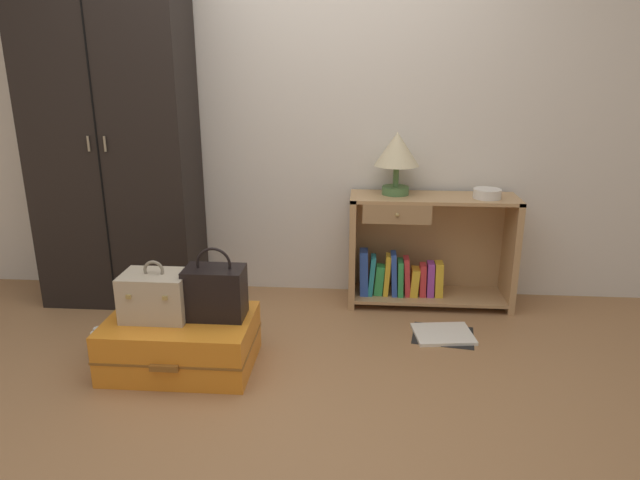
{
  "coord_description": "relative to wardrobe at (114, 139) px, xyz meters",
  "views": [
    {
      "loc": [
        0.43,
        -2.28,
        1.53
      ],
      "look_at": [
        0.19,
        0.84,
        0.55
      ],
      "focal_mm": 32.05,
      "sensor_mm": 36.0,
      "label": 1
    }
  ],
  "objects": [
    {
      "name": "handbag",
      "position": [
        0.82,
        -0.83,
        -0.66
      ],
      "size": [
        0.3,
        0.19,
        0.37
      ],
      "color": "black",
      "rests_on": "suitcase_large"
    },
    {
      "name": "bookshelf",
      "position": [
        1.96,
        0.06,
        -0.73
      ],
      "size": [
        1.05,
        0.35,
        0.73
      ],
      "color": "tan",
      "rests_on": "ground_plane"
    },
    {
      "name": "train_case",
      "position": [
        0.52,
        -0.87,
        -0.68
      ],
      "size": [
        0.33,
        0.24,
        0.31
      ],
      "color": "#B7A88E",
      "rests_on": "suitcase_large"
    },
    {
      "name": "wardrobe",
      "position": [
        0.0,
        0.0,
        0.0
      ],
      "size": [
        0.98,
        0.47,
        2.14
      ],
      "color": "black",
      "rests_on": "ground_plane"
    },
    {
      "name": "suitcase_large",
      "position": [
        0.64,
        -0.88,
        -0.93
      ],
      "size": [
        0.75,
        0.54,
        0.27
      ],
      "color": "orange",
      "rests_on": "ground_plane"
    },
    {
      "name": "bottle",
      "position": [
        0.18,
        -0.84,
        -0.99
      ],
      "size": [
        0.08,
        0.08,
        0.18
      ],
      "color": "white",
      "rests_on": "ground_plane"
    },
    {
      "name": "open_book_on_floor",
      "position": [
        2.05,
        -0.42,
        -1.06
      ],
      "size": [
        0.39,
        0.34,
        0.02
      ],
      "color": "white",
      "rests_on": "ground_plane"
    },
    {
      "name": "table_lamp",
      "position": [
        1.77,
        0.09,
        -0.08
      ],
      "size": [
        0.28,
        0.28,
        0.39
      ],
      "color": "#4C7542",
      "rests_on": "bookshelf"
    },
    {
      "name": "ground_plane",
      "position": [
        1.14,
        -1.2,
        -1.07
      ],
      "size": [
        9.0,
        9.0,
        0.0
      ],
      "primitive_type": "plane",
      "color": "#9E7047"
    },
    {
      "name": "bowl",
      "position": [
        2.33,
        0.02,
        -0.32
      ],
      "size": [
        0.17,
        0.17,
        0.06
      ],
      "primitive_type": "cylinder",
      "color": "silver",
      "rests_on": "bookshelf"
    },
    {
      "name": "back_wall",
      "position": [
        1.14,
        0.3,
        0.23
      ],
      "size": [
        6.4,
        0.1,
        2.6
      ],
      "primitive_type": "cube",
      "color": "silver",
      "rests_on": "ground_plane"
    }
  ]
}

